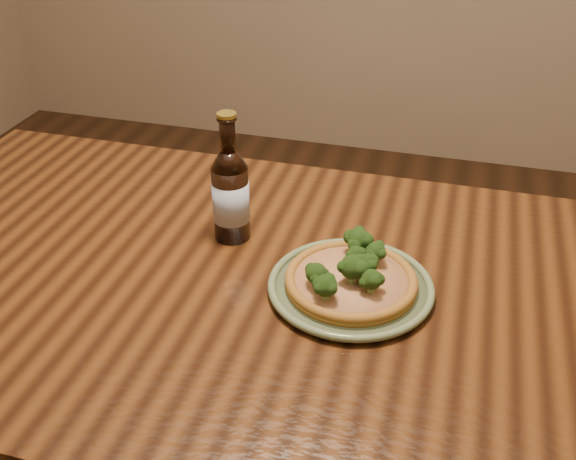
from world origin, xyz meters
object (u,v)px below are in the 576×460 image
(table, at_px, (258,319))
(pizza, at_px, (351,278))
(beer_bottle, at_px, (231,194))
(plate, at_px, (351,287))

(table, xyz_separation_m, pizza, (0.17, 0.01, 0.12))
(table, xyz_separation_m, beer_bottle, (-0.09, 0.12, 0.19))
(table, distance_m, beer_bottle, 0.24)
(beer_bottle, bearing_deg, pizza, -2.38)
(table, xyz_separation_m, plate, (0.17, 0.01, 0.10))
(plate, relative_size, pizza, 1.26)
(pizza, bearing_deg, beer_bottle, 156.43)
(table, bearing_deg, beer_bottle, 126.31)
(table, relative_size, plate, 5.60)
(table, height_order, pizza, pizza)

